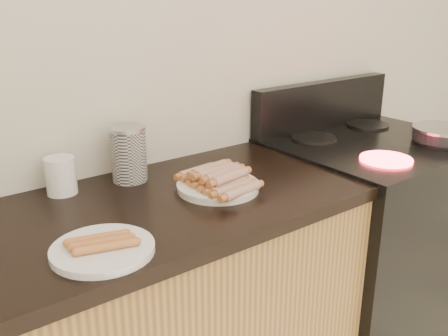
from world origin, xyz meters
TOP-DOWN VIEW (x-y plane):
  - wall_back at (0.00, 2.00)m, footprint 4.00×0.04m
  - stove at (0.78, 1.68)m, footprint 0.76×0.65m
  - stove_panel at (0.78, 1.96)m, footprint 0.76×0.06m
  - burner_near_left at (0.61, 1.51)m, footprint 0.18×0.18m
  - burner_near_right at (0.95, 1.51)m, footprint 0.18×0.18m
  - burner_far_left at (0.61, 1.84)m, footprint 0.18×0.18m
  - burner_far_right at (0.95, 1.84)m, footprint 0.18×0.18m
  - frying_pan at (0.98, 1.51)m, footprint 0.25×0.40m
  - main_plate at (-0.00, 1.66)m, footprint 0.33×0.33m
  - side_plate at (-0.44, 1.51)m, footprint 0.28×0.28m
  - hotdog_pile at (-0.00, 1.66)m, footprint 0.14×0.26m
  - plain_sausages at (-0.44, 1.51)m, footprint 0.14×0.11m
  - canister at (-0.18, 1.90)m, footprint 0.11×0.11m
  - mug at (-0.39, 1.92)m, footprint 0.10×0.10m

SIDE VIEW (x-z plane):
  - stove at x=0.78m, z-range 0.00..0.91m
  - main_plate at x=0.00m, z-range 0.90..0.92m
  - side_plate at x=-0.44m, z-range 0.90..0.92m
  - burner_near_left at x=0.61m, z-range 0.91..0.92m
  - burner_near_right at x=0.95m, z-range 0.91..0.92m
  - burner_far_left at x=0.61m, z-range 0.91..0.92m
  - burner_far_right at x=0.95m, z-range 0.91..0.92m
  - plain_sausages at x=-0.44m, z-range 0.92..0.94m
  - hotdog_pile at x=0.00m, z-range 0.91..0.97m
  - frying_pan at x=0.98m, z-range 0.92..0.97m
  - mug at x=-0.39m, z-range 0.90..1.01m
  - canister at x=-0.18m, z-range 0.90..1.08m
  - stove_panel at x=0.78m, z-range 0.91..1.11m
  - wall_back at x=0.00m, z-range 0.00..2.60m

